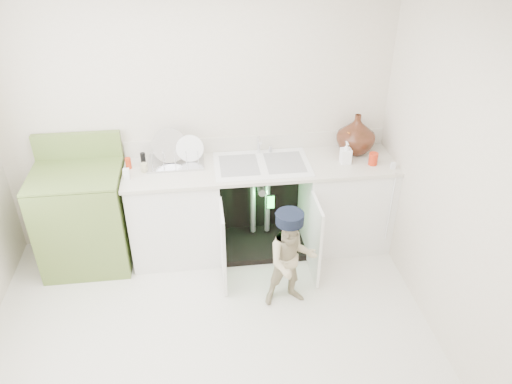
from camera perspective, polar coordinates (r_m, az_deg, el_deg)
ground at (r=4.04m, az=-5.08°, el=-17.04°), size 3.50×3.50×0.00m
room_shell at (r=3.21m, az=-6.13°, el=-2.16°), size 6.00×5.50×1.26m
counter_run at (r=4.68m, az=1.09°, el=-1.22°), size 2.44×1.02×1.27m
avocado_stove at (r=4.74m, az=-19.06°, el=-2.69°), size 0.76×0.65×1.18m
repair_worker at (r=4.07m, az=4.06°, el=-7.64°), size 0.45×0.64×0.89m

